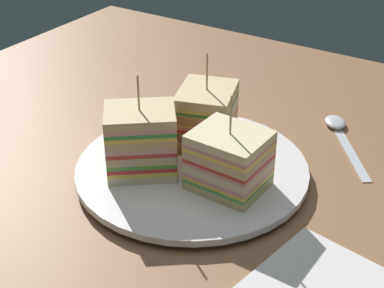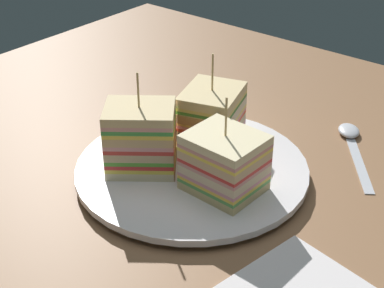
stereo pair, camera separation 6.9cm
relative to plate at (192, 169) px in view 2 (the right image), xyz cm
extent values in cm
cube|color=#8B6141|center=(0.00, 0.00, -1.81)|extent=(102.62, 94.43, 1.80)
cylinder|color=white|center=(0.00, 0.00, -0.57)|extent=(17.41, 17.41, 0.68)
cylinder|color=white|center=(0.00, 0.00, 0.18)|extent=(28.08, 28.08, 0.83)
cube|color=#D9BD7C|center=(-5.84, 1.46, 1.09)|extent=(8.24, 7.16, 0.99)
cube|color=#B2844C|center=(-1.93, 1.31, 1.09)|extent=(0.57, 6.73, 0.99)
cube|color=#58A34D|center=(-5.84, 1.46, 1.79)|extent=(8.24, 7.16, 0.42)
cube|color=yellow|center=(-5.84, 1.46, 2.22)|extent=(8.24, 7.16, 0.42)
cube|color=pink|center=(-5.84, 1.46, 2.64)|extent=(8.24, 7.16, 0.42)
cube|color=beige|center=(-5.84, 1.46, 3.35)|extent=(8.24, 7.16, 0.99)
cube|color=#B2844C|center=(-1.93, 1.31, 3.35)|extent=(0.57, 6.73, 0.99)
cube|color=#DA938A|center=(-5.84, 1.46, 4.05)|extent=(8.24, 7.16, 0.42)
cube|color=red|center=(-5.84, 1.46, 4.47)|extent=(8.24, 7.16, 0.42)
cube|color=#DDB88A|center=(-5.84, 1.46, 5.18)|extent=(8.24, 7.16, 0.99)
cube|color=#B2844C|center=(-1.93, 1.31, 5.18)|extent=(0.57, 6.73, 0.99)
cube|color=#FCDA4C|center=(-5.84, 1.46, 5.89)|extent=(8.24, 7.16, 0.42)
cube|color=#D78E89|center=(-5.84, 1.46, 6.31)|extent=(8.24, 7.16, 0.42)
cube|color=beige|center=(-5.84, 1.46, 7.01)|extent=(8.24, 7.16, 0.99)
cylinder|color=tan|center=(-5.84, 1.46, 9.79)|extent=(0.24, 0.24, 4.57)
cube|color=beige|center=(1.55, -5.81, 1.16)|extent=(8.81, 9.65, 1.13)
cube|color=#B2844C|center=(0.34, -2.09, 1.16)|extent=(6.31, 2.32, 1.13)
cube|color=#E9C865|center=(1.55, -5.81, 1.93)|extent=(8.81, 9.65, 0.41)
cube|color=pink|center=(1.55, -5.81, 2.34)|extent=(8.81, 9.65, 0.41)
cube|color=beige|center=(1.55, -5.81, 3.11)|extent=(8.81, 9.65, 1.13)
cube|color=#9E7242|center=(0.34, -2.09, 3.11)|extent=(6.31, 2.32, 1.13)
cube|color=#E0452C|center=(1.55, -5.81, 3.89)|extent=(8.81, 9.65, 0.41)
cube|color=pink|center=(1.55, -5.81, 4.30)|extent=(8.81, 9.65, 0.41)
cube|color=#F3D062|center=(1.55, -5.81, 4.71)|extent=(8.81, 9.65, 0.41)
cube|color=beige|center=(1.55, -5.81, 5.48)|extent=(8.81, 9.65, 1.13)
cube|color=#B2844C|center=(0.34, -2.09, 5.48)|extent=(6.31, 2.32, 1.13)
cube|color=#417E32|center=(1.55, -5.81, 6.25)|extent=(8.81, 9.65, 0.41)
cube|color=#E0C661|center=(1.55, -5.81, 6.66)|extent=(8.81, 9.65, 0.41)
cube|color=beige|center=(1.55, -5.81, 7.43)|extent=(8.81, 9.65, 1.13)
cylinder|color=tan|center=(1.55, -5.81, 10.37)|extent=(0.24, 0.24, 4.75)
cube|color=beige|center=(4.42, 4.08, 1.09)|extent=(10.10, 9.79, 1.00)
cube|color=#9E7242|center=(1.33, 1.69, 1.09)|extent=(3.98, 4.99, 1.00)
cube|color=yellow|center=(4.42, 4.08, 1.85)|extent=(10.10, 9.79, 0.51)
cube|color=red|center=(4.42, 4.08, 2.36)|extent=(10.10, 9.79, 0.51)
cube|color=#52A134|center=(4.42, 4.08, 2.87)|extent=(10.10, 9.79, 0.51)
cube|color=#D1B589|center=(4.42, 4.08, 3.63)|extent=(10.10, 9.79, 1.00)
cube|color=#9E7242|center=(1.33, 1.69, 3.63)|extent=(3.98, 4.99, 1.00)
cube|color=#C93932|center=(4.42, 4.08, 4.38)|extent=(10.10, 9.79, 0.51)
cube|color=pink|center=(4.42, 4.08, 4.89)|extent=(10.10, 9.79, 0.51)
cube|color=#DAB682|center=(4.42, 4.08, 5.65)|extent=(10.10, 9.79, 1.00)
cube|color=#9E7242|center=(1.33, 1.69, 5.65)|extent=(3.98, 4.99, 1.00)
cube|color=#F8D84D|center=(4.42, 4.08, 6.40)|extent=(10.10, 9.79, 0.51)
cube|color=green|center=(4.42, 4.08, 6.91)|extent=(10.10, 9.79, 0.51)
cube|color=#E9A197|center=(4.42, 4.08, 7.43)|extent=(10.10, 9.79, 0.51)
cube|color=beige|center=(4.42, 4.08, 8.18)|extent=(10.10, 9.79, 1.00)
cylinder|color=tan|center=(4.42, 4.08, 10.81)|extent=(0.24, 0.24, 4.26)
cylinder|color=#D8B75C|center=(-0.95, -1.34, 0.89)|extent=(5.14, 5.11, 0.87)
cylinder|color=#E1AD67|center=(-2.16, -0.22, 1.38)|extent=(5.24, 5.31, 1.29)
cylinder|color=#E9C075|center=(-2.03, 0.02, 1.63)|extent=(4.34, 4.34, 0.74)
cube|color=silver|center=(-14.79, -15.14, -0.79)|extent=(8.47, 11.01, 0.25)
ellipsoid|color=silver|center=(-10.12, -21.55, -0.41)|extent=(4.57, 4.81, 1.00)
camera|label=1|loc=(-32.00, 50.22, 39.02)|focal=54.95mm
camera|label=2|loc=(-37.61, 46.16, 39.02)|focal=54.95mm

